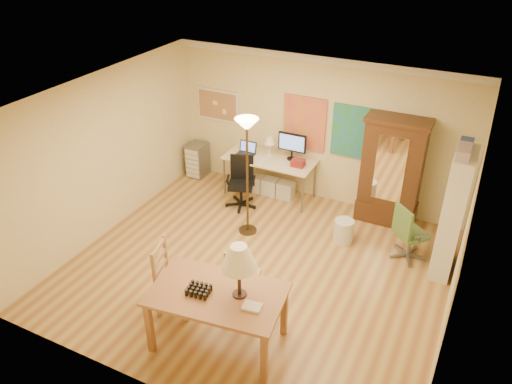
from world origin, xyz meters
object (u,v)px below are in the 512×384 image
at_px(armoire, 391,178).
at_px(bookshelf, 453,215).
at_px(dining_table, 225,284).
at_px(computer_desk, 272,173).
at_px(office_chair_green, 407,244).
at_px(office_chair_black, 241,193).

xyz_separation_m(armoire, bookshelf, (1.11, -0.98, 0.14)).
height_order(dining_table, computer_desk, dining_table).
distance_m(computer_desk, armoire, 2.21).
bearing_deg(computer_desk, dining_table, -73.90).
distance_m(dining_table, bookshelf, 3.56).
distance_m(armoire, bookshelf, 1.48).
xyz_separation_m(office_chair_green, armoire, (-0.56, 0.94, 0.59)).
relative_size(computer_desk, office_chair_black, 1.79).
bearing_deg(office_chair_green, computer_desk, 162.67).
relative_size(office_chair_green, bookshelf, 0.48).
xyz_separation_m(office_chair_green, bookshelf, (0.55, -0.04, 0.72)).
relative_size(dining_table, armoire, 0.90).
bearing_deg(computer_desk, bookshelf, -15.28).
bearing_deg(armoire, computer_desk, -177.90).
height_order(office_chair_green, bookshelf, bookshelf).
bearing_deg(bookshelf, computer_desk, 164.72).
height_order(dining_table, office_chair_green, dining_table).
height_order(computer_desk, office_chair_black, computer_desk).
relative_size(dining_table, office_chair_black, 1.82).
xyz_separation_m(computer_desk, office_chair_black, (-0.34, -0.60, -0.22)).
bearing_deg(bookshelf, office_chair_black, 175.29).
distance_m(computer_desk, office_chair_green, 2.88).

